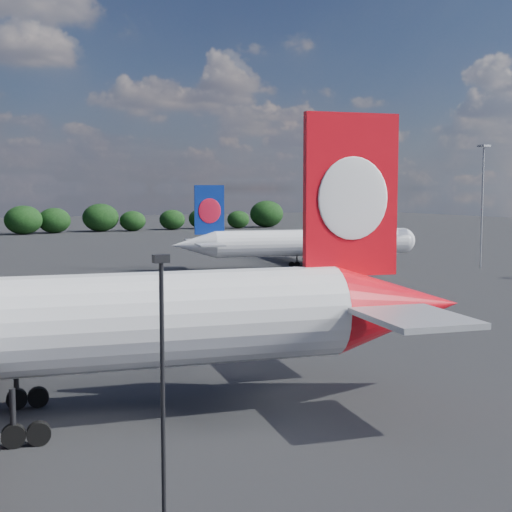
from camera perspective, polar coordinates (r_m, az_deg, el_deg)
name	(u,v)px	position (r m, az deg, el deg)	size (l,w,h in m)	color
qantas_airliner	(6,331)	(42.47, -19.37, -5.67)	(55.81, 53.29, 18.25)	white
china_southern_airliner	(304,243)	(120.31, 3.83, 1.01)	(42.87, 40.98, 14.06)	white
apron_lamp_post	(163,399)	(25.19, -7.47, -11.25)	(0.55, 0.30, 11.28)	black
floodlight_mast_near	(483,188)	(127.44, 17.68, 5.22)	(1.60, 1.60, 20.87)	#989AA0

